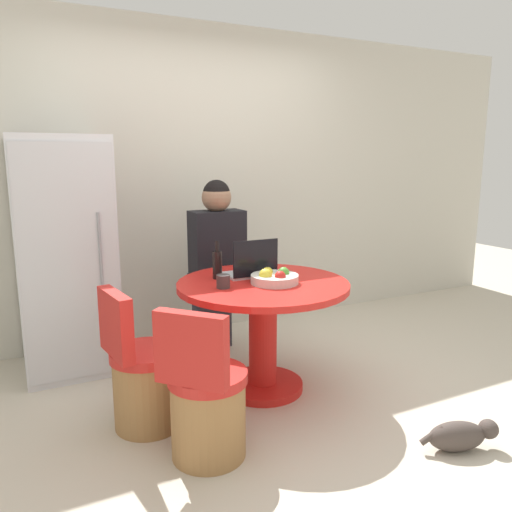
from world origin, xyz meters
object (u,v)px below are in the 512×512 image
bottle (217,264)px  handbag (209,427)px  dining_table (263,315)px  chair_left_side (144,380)px  cat (461,435)px  person_seated (215,258)px  laptop (251,268)px  refrigerator (65,256)px  fruit_bowl (274,278)px  chair_near_left_corner (206,406)px

bottle → handbag: bottle is taller
dining_table → chair_left_side: size_ratio=1.35×
bottle → handbag: size_ratio=0.83×
cat → person_seated: bearing=127.4°
person_seated → bottle: (-0.21, -0.56, 0.08)m
cat → laptop: bearing=134.9°
dining_table → bottle: bearing=136.6°
cat → handbag: 1.32m
laptop → handbag: laptop is taller
refrigerator → dining_table: 1.48m
chair_left_side → laptop: 0.99m
laptop → fruit_bowl: (0.05, -0.23, -0.02)m
refrigerator → bottle: refrigerator is taller
refrigerator → cat: bearing=-50.4°
chair_left_side → fruit_bowl: fruit_bowl is taller
fruit_bowl → handbag: (-0.62, -0.43, -0.64)m
chair_left_side → fruit_bowl: size_ratio=2.71×
dining_table → handbag: size_ratio=3.67×
laptop → handbag: 1.10m
dining_table → chair_near_left_corner: 0.85m
chair_near_left_corner → bottle: 1.02m
fruit_bowl → cat: (0.56, -1.03, -0.69)m
refrigerator → chair_left_side: 1.23m
refrigerator → laptop: size_ratio=5.21×
refrigerator → laptop: (1.08, -0.79, -0.04)m
chair_left_side → handbag: 0.48m
dining_table → fruit_bowl: size_ratio=3.65×
chair_near_left_corner → handbag: chair_near_left_corner is taller
chair_near_left_corner → cat: (1.21, -0.54, -0.20)m
bottle → chair_left_side: bearing=-151.1°
fruit_bowl → refrigerator: bearing=138.1°
dining_table → person_seated: 0.81m
handbag → cat: bearing=-26.7°
cat → dining_table: bearing=138.0°
chair_left_side → bottle: 0.87m
person_seated → handbag: size_ratio=4.50×
chair_near_left_corner → bottle: bottle is taller
fruit_bowl → cat: 1.36m
person_seated → fruit_bowl: person_seated is taller
laptop → fruit_bowl: bearing=102.8°
chair_left_side → bottle: bottle is taller
dining_table → chair_left_side: 0.85m
bottle → chair_near_left_corner: bearing=-116.4°
chair_left_side → fruit_bowl: 0.99m
chair_near_left_corner → cat: size_ratio=1.96×
chair_near_left_corner → cat: 1.34m
laptop → dining_table: bearing=91.8°
fruit_bowl → bottle: bottle is taller
refrigerator → bottle: 1.13m
chair_left_side → handbag: size_ratio=2.72×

